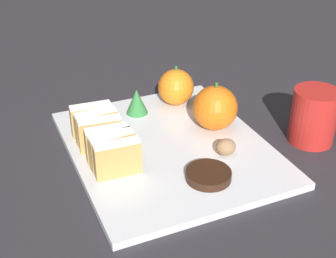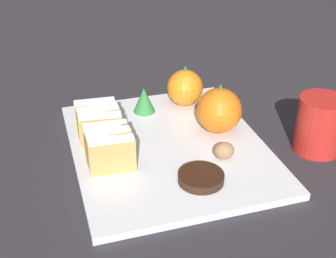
{
  "view_description": "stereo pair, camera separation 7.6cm",
  "coord_description": "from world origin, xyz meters",
  "px_view_note": "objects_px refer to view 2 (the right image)",
  "views": [
    {
      "loc": [
        -0.26,
        -0.6,
        0.43
      ],
      "look_at": [
        0.0,
        0.0,
        0.04
      ],
      "focal_mm": 50.0,
      "sensor_mm": 36.0,
      "label": 1
    },
    {
      "loc": [
        -0.19,
        -0.63,
        0.43
      ],
      "look_at": [
        0.0,
        0.0,
        0.04
      ],
      "focal_mm": 50.0,
      "sensor_mm": 36.0,
      "label": 2
    }
  ],
  "objects_px": {
    "orange_near": "(185,88)",
    "orange_far": "(219,111)",
    "walnut": "(224,151)",
    "chocolate_cookie": "(201,177)",
    "coffee_mug": "(321,124)"
  },
  "relations": [
    {
      "from": "orange_near",
      "to": "chocolate_cookie",
      "type": "distance_m",
      "value": 0.25
    },
    {
      "from": "orange_near",
      "to": "chocolate_cookie",
      "type": "height_order",
      "value": "orange_near"
    },
    {
      "from": "walnut",
      "to": "chocolate_cookie",
      "type": "xyz_separation_m",
      "value": [
        -0.06,
        -0.05,
        -0.01
      ]
    },
    {
      "from": "orange_far",
      "to": "coffee_mug",
      "type": "bearing_deg",
      "value": -31.03
    },
    {
      "from": "orange_near",
      "to": "walnut",
      "type": "distance_m",
      "value": 0.2
    },
    {
      "from": "orange_near",
      "to": "orange_far",
      "type": "height_order",
      "value": "orange_far"
    },
    {
      "from": "orange_far",
      "to": "walnut",
      "type": "bearing_deg",
      "value": -106.38
    },
    {
      "from": "orange_near",
      "to": "orange_far",
      "type": "bearing_deg",
      "value": -78.35
    },
    {
      "from": "chocolate_cookie",
      "to": "coffee_mug",
      "type": "relative_size",
      "value": 0.63
    },
    {
      "from": "orange_near",
      "to": "coffee_mug",
      "type": "relative_size",
      "value": 0.7
    },
    {
      "from": "orange_near",
      "to": "coffee_mug",
      "type": "xyz_separation_m",
      "value": [
        0.17,
        -0.2,
        0.0
      ]
    },
    {
      "from": "orange_far",
      "to": "walnut",
      "type": "height_order",
      "value": "orange_far"
    },
    {
      "from": "chocolate_cookie",
      "to": "coffee_mug",
      "type": "distance_m",
      "value": 0.23
    },
    {
      "from": "walnut",
      "to": "chocolate_cookie",
      "type": "distance_m",
      "value": 0.07
    },
    {
      "from": "orange_far",
      "to": "chocolate_cookie",
      "type": "height_order",
      "value": "orange_far"
    }
  ]
}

